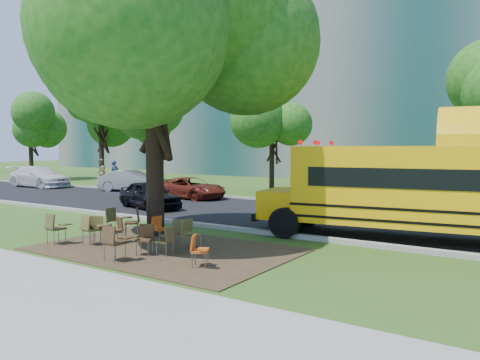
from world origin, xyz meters
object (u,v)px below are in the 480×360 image
Objects in this scene: chair_5 at (144,236)px; chair_9 at (134,219)px; chair_1 at (90,227)px; pedestrian_a at (115,174)px; chair_0 at (55,226)px; chair_7 at (198,248)px; chair_3 at (116,227)px; chair_12 at (189,232)px; bg_car_red at (190,188)px; chair_6 at (167,238)px; main_tree at (153,51)px; black_car at (150,195)px; chair_8 at (109,218)px; chair_2 at (99,227)px; chair_10 at (158,227)px; chair_4 at (114,240)px; chair_11 at (181,230)px; pedestrian_b at (101,172)px; bg_car_silver at (131,181)px; school_bus at (476,189)px; bg_car_white at (39,177)px.

chair_5 is 2.52m from chair_9.
chair_1 is 19.85m from pedestrian_a.
chair_0 reaches higher than chair_7.
pedestrian_a is (-14.81, 13.04, 0.47)m from chair_3.
chair_5 is at bearing -29.01° from chair_12.
bg_car_red is (-5.50, 11.10, 0.03)m from chair_1.
pedestrian_a is at bearing 143.14° from chair_1.
chair_5 reaches higher than chair_6.
main_tree reaches higher than black_car.
chair_2 is at bearing -138.01° from chair_8.
chair_4 is at bearing 26.45° from chair_10.
main_tree is 5.31m from chair_9.
chair_11 is at bearing -136.20° from bg_car_red.
pedestrian_b is at bearing 75.80° from black_car.
chair_5 is 21.43m from pedestrian_a.
bg_car_red reaches higher than chair_5.
bg_car_silver reaches higher than chair_6.
chair_2 is 2.54m from chair_11.
chair_7 is at bearing -136.84° from school_bus.
pedestrian_a is at bearing 34.31° from pedestrian_b.
bg_car_white is at bearing 151.59° from chair_0.
chair_2 is 2.91m from chair_12.
main_tree is 10.25× the size of chair_4.
bg_car_red is at bearing -134.57° from chair_12.
chair_1 is (0.94, 0.49, -0.02)m from chair_0.
chair_9 reaches higher than chair_12.
chair_5 is 0.43× the size of pedestrian_a.
bg_car_silver is at bearing -122.52° from chair_12.
bg_car_red is (-5.50, 10.80, 0.07)m from chair_2.
chair_3 is at bearing 63.36° from chair_1.
pedestrian_a is 0.97× the size of pedestrian_b.
chair_9 is (1.06, 2.04, 0.01)m from chair_0.
chair_3 reaches higher than chair_6.
chair_10 reaches higher than chair_6.
chair_4 is 0.22× the size of bg_car_silver.
chair_12 is 0.46× the size of pedestrian_a.
chair_3 is at bearing 5.61° from chair_2.
chair_12 is (1.54, -0.43, 0.06)m from chair_10.
chair_10 is at bearing -42.16° from main_tree.
chair_3 is 2.26m from chair_4.
main_tree reaches higher than school_bus.
school_bus is 10.99m from chair_1.
black_car reaches higher than chair_4.
chair_1 reaches higher than chair_8.
chair_0 is 1.21× the size of chair_6.
chair_12 reaches higher than chair_6.
pedestrian_a is (-23.55, 7.62, -0.69)m from school_bus.
chair_8 is 20.29m from bg_car_white.
chair_2 is 0.50m from chair_3.
chair_9 is 1.07× the size of chair_12.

